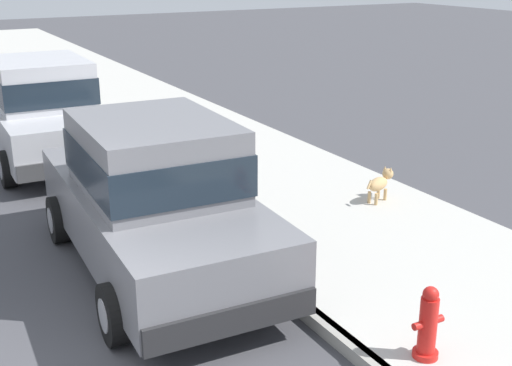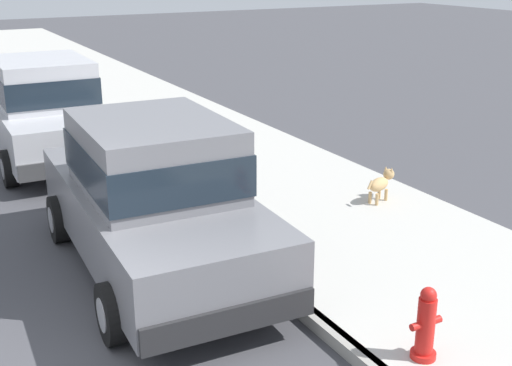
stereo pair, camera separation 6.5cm
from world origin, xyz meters
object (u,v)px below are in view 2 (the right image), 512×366
car_grey_sedan (154,195)px  fire_hydrant (426,326)px  dog_tan (381,183)px  car_silver_sedan (45,108)px

car_grey_sedan → fire_hydrant: 3.53m
dog_tan → fire_hydrant: (-2.30, -3.52, 0.05)m
car_grey_sedan → dog_tan: size_ratio=6.46×
fire_hydrant → car_grey_sedan: bearing=114.2°
car_silver_sedan → fire_hydrant: (1.57, -8.68, -0.51)m
car_grey_sedan → dog_tan: 3.79m
dog_tan → fire_hydrant: fire_hydrant is taller
car_silver_sedan → dog_tan: (3.87, -5.16, -0.55)m
car_grey_sedan → car_silver_sedan: bearing=91.5°
car_grey_sedan → fire_hydrant: car_grey_sedan is taller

